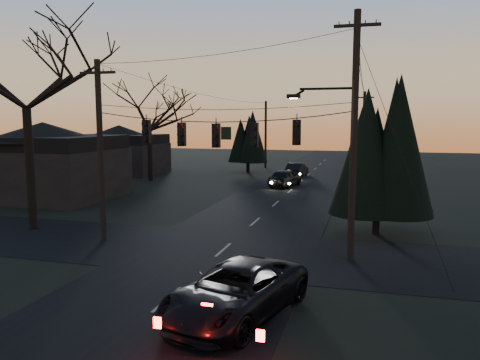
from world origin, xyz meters
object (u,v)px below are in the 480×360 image
(utility_pole_far_l, at_px, (265,168))
(bare_tree_left, at_px, (24,58))
(utility_pole_right, at_px, (350,260))
(utility_pole_far_r, at_px, (362,179))
(utility_pole_left, at_px, (104,241))
(sedan_oncoming_b, at_px, (297,170))
(evergreen_right, at_px, (379,152))
(sedan_oncoming_a, at_px, (285,178))
(suv_near, at_px, (236,292))

(utility_pole_far_l, bearing_deg, bare_tree_left, -98.10)
(utility_pole_right, distance_m, utility_pole_far_r, 28.00)
(utility_pole_far_r, bearing_deg, utility_pole_right, -90.00)
(utility_pole_left, relative_size, sedan_oncoming_b, 1.96)
(utility_pole_far_r, bearing_deg, sedan_oncoming_b, -176.58)
(utility_pole_left, xyz_separation_m, utility_pole_far_l, (0.00, 36.00, 0.00))
(evergreen_right, height_order, sedan_oncoming_a, evergreen_right)
(utility_pole_right, relative_size, sedan_oncoming_b, 2.30)
(utility_pole_far_l, relative_size, sedan_oncoming_a, 1.79)
(bare_tree_left, relative_size, sedan_oncoming_b, 2.92)
(bare_tree_left, distance_m, sedan_oncoming_b, 29.44)
(utility_pole_far_r, distance_m, bare_tree_left, 32.69)
(bare_tree_left, relative_size, evergreen_right, 1.77)
(bare_tree_left, bearing_deg, sedan_oncoming_a, 62.41)
(utility_pole_far_r, distance_m, sedan_oncoming_b, 6.44)
(utility_pole_left, distance_m, sedan_oncoming_b, 28.10)
(utility_pole_left, relative_size, sedan_oncoming_a, 1.90)
(utility_pole_right, height_order, utility_pole_far_r, utility_pole_right)
(utility_pole_far_l, xyz_separation_m, bare_tree_left, (-4.96, -34.82, 8.86))
(utility_pole_left, height_order, sedan_oncoming_a, utility_pole_left)
(sedan_oncoming_b, bearing_deg, suv_near, 100.25)
(utility_pole_left, relative_size, utility_pole_far_l, 1.06)
(bare_tree_left, xyz_separation_m, sedan_oncoming_a, (10.09, 19.32, -8.10))
(utility_pole_right, height_order, sedan_oncoming_a, utility_pole_right)
(utility_pole_far_l, bearing_deg, utility_pole_far_r, -34.82)
(bare_tree_left, bearing_deg, utility_pole_far_r, 58.46)
(utility_pole_right, bearing_deg, evergreen_right, 77.88)
(bare_tree_left, bearing_deg, evergreen_right, 12.25)
(evergreen_right, distance_m, sedan_oncoming_b, 24.08)
(utility_pole_far_r, height_order, sedan_oncoming_b, utility_pole_far_r)
(utility_pole_left, height_order, utility_pole_far_l, utility_pole_left)
(sedan_oncoming_a, bearing_deg, utility_pole_far_l, -61.13)
(utility_pole_left, xyz_separation_m, sedan_oncoming_b, (5.11, 27.62, 0.71))
(utility_pole_right, xyz_separation_m, evergreen_right, (1.07, 4.99, 4.18))
(bare_tree_left, height_order, evergreen_right, bare_tree_left)
(utility_pole_far_r, bearing_deg, evergreen_right, -87.33)
(utility_pole_right, bearing_deg, utility_pole_left, 180.00)
(utility_pole_left, bearing_deg, evergreen_right, 21.64)
(evergreen_right, height_order, suv_near, evergreen_right)
(utility_pole_left, height_order, utility_pole_far_r, same)
(utility_pole_far_r, xyz_separation_m, sedan_oncoming_a, (-6.36, -7.50, 0.76))
(utility_pole_right, height_order, evergreen_right, evergreen_right)
(bare_tree_left, relative_size, sedan_oncoming_a, 2.84)
(utility_pole_right, height_order, suv_near, utility_pole_right)
(evergreen_right, bearing_deg, suv_near, -109.35)
(utility_pole_left, relative_size, suv_near, 1.55)
(utility_pole_far_l, distance_m, sedan_oncoming_a, 16.35)
(utility_pole_left, relative_size, utility_pole_far_r, 1.00)
(utility_pole_far_r, height_order, bare_tree_left, bare_tree_left)
(utility_pole_far_l, xyz_separation_m, sedan_oncoming_a, (5.14, -15.50, 0.76))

